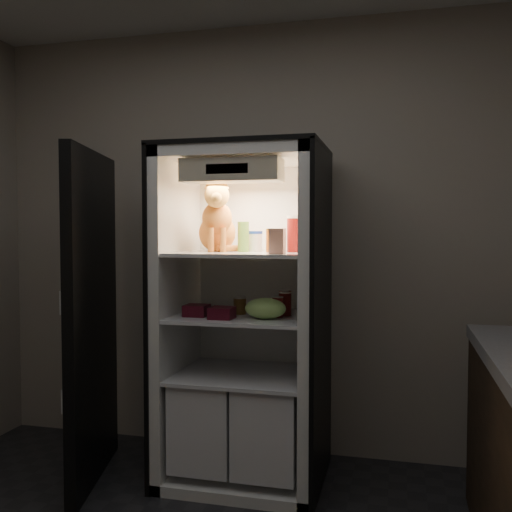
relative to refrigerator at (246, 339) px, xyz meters
The scene contains 16 objects.
room_shell 1.61m from the refrigerator, 90.00° to the right, with size 3.60×3.60×3.60m.
refrigerator is the anchor object (origin of this frame).
fridge_door 0.88m from the refrigerator, 163.11° to the right, with size 0.28×0.86×1.85m.
tabby_cat 0.67m from the refrigerator, behind, with size 0.38×0.41×0.42m.
parmesan_shaker 0.58m from the refrigerator, 93.37° to the right, with size 0.06×0.06×0.17m.
mayo_tub 0.56m from the refrigerator, 37.13° to the left, with size 0.08×0.08×0.12m.
salsa_jar 0.59m from the refrigerator, 19.52° to the right, with size 0.07×0.07×0.13m.
pepper_jar 0.67m from the refrigerator, ahead, with size 0.12×0.12×0.20m.
cream_carton 0.67m from the refrigerator, 48.45° to the right, with size 0.08×0.08×0.13m, color silver.
soda_can_a 0.31m from the refrigerator, 10.64° to the left, with size 0.07×0.07×0.13m.
soda_can_b 0.32m from the refrigerator, 11.03° to the right, with size 0.07×0.07×0.13m.
soda_can_c 0.31m from the refrigerator, 28.62° to the right, with size 0.06×0.06×0.11m.
condiment_jar 0.21m from the refrigerator, 112.19° to the right, with size 0.07×0.07×0.10m.
grape_bag 0.31m from the refrigerator, 48.97° to the right, with size 0.22×0.16×0.11m, color #7EB755.
berry_box_left 0.34m from the refrigerator, 142.14° to the right, with size 0.12×0.12×0.06m, color #540E1C.
berry_box_right 0.30m from the refrigerator, 106.20° to the right, with size 0.12×0.12×0.06m, color #540E1C.
Camera 1 is at (0.85, -1.73, 1.41)m, focal length 40.00 mm.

